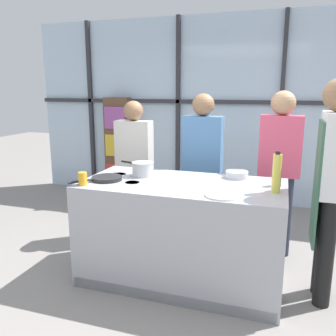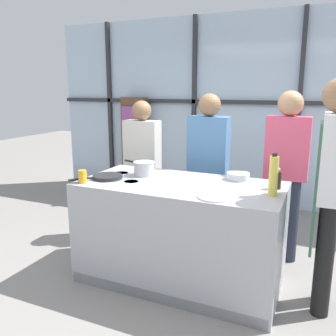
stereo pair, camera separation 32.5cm
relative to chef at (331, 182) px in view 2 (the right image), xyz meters
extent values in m
plane|color=gray|center=(-1.20, -0.04, -1.05)|extent=(18.00, 18.00, 0.00)
cube|color=silver|center=(-1.20, 2.47, 0.35)|extent=(6.40, 0.04, 2.80)
cube|color=#2D2D33|center=(-1.20, 2.42, 0.49)|extent=(6.40, 0.06, 0.06)
cube|color=#2D2D33|center=(-3.50, 2.42, 0.35)|extent=(0.06, 0.06, 2.80)
cube|color=#2D2D33|center=(-1.97, 2.42, 0.35)|extent=(0.06, 0.06, 2.80)
cube|color=#2D2D33|center=(-0.43, 2.42, 0.35)|extent=(0.06, 0.06, 2.80)
cube|color=brown|center=(-2.95, 2.29, -0.25)|extent=(0.43, 0.16, 1.60)
cube|color=red|center=(-2.95, 2.20, -0.70)|extent=(0.36, 0.03, 0.35)
cube|color=gold|center=(-2.95, 2.20, -0.22)|extent=(0.36, 0.03, 0.35)
cube|color=#994C93|center=(-2.95, 2.20, 0.22)|extent=(0.36, 0.03, 0.35)
cube|color=#A8AAB2|center=(-1.20, -0.04, -0.59)|extent=(1.78, 0.89, 0.92)
cube|color=black|center=(-1.75, -0.04, -0.13)|extent=(0.52, 0.52, 0.01)
cube|color=black|center=(-1.20, -0.47, -1.00)|extent=(1.74, 0.03, 0.10)
cylinder|color=#38383D|center=(-1.87, -0.17, -0.13)|extent=(0.13, 0.13, 0.01)
cylinder|color=#38383D|center=(-1.62, -0.17, -0.13)|extent=(0.13, 0.13, 0.01)
cylinder|color=#38383D|center=(-1.87, 0.08, -0.13)|extent=(0.13, 0.13, 0.01)
cylinder|color=#38383D|center=(-1.62, 0.08, -0.13)|extent=(0.13, 0.13, 0.01)
cylinder|color=black|center=(0.01, -0.09, -0.60)|extent=(0.13, 0.13, 0.91)
cylinder|color=black|center=(0.01, 0.09, -0.60)|extent=(0.13, 0.13, 0.91)
cube|color=white|center=(0.01, 0.00, 0.18)|extent=(0.19, 0.42, 0.65)
cube|color=#38664C|center=(-0.10, 0.00, -0.05)|extent=(0.02, 0.36, 1.00)
cylinder|color=#232838|center=(-1.91, 0.75, -0.65)|extent=(0.13, 0.13, 0.80)
cylinder|color=#232838|center=(-2.09, 0.75, -0.65)|extent=(0.13, 0.13, 0.80)
cube|color=beige|center=(-2.00, 0.75, 0.04)|extent=(0.41, 0.19, 0.58)
sphere|color=#8C6647|center=(-2.00, 0.75, 0.44)|extent=(0.22, 0.22, 0.22)
cylinder|color=#47382D|center=(-1.10, 0.75, -0.63)|extent=(0.14, 0.14, 0.84)
cylinder|color=#47382D|center=(-1.29, 0.75, -0.63)|extent=(0.14, 0.14, 0.84)
cube|color=#4C7AAD|center=(-1.20, 0.75, 0.09)|extent=(0.42, 0.19, 0.61)
sphere|color=#8C6647|center=(-1.20, 0.75, 0.52)|extent=(0.24, 0.24, 0.24)
cylinder|color=#232838|center=(-0.30, 0.75, -0.62)|extent=(0.13, 0.13, 0.86)
cylinder|color=#232838|center=(-0.49, 0.75, -0.62)|extent=(0.13, 0.13, 0.86)
cube|color=#DB4C6B|center=(-0.40, 0.75, 0.12)|extent=(0.41, 0.19, 0.62)
sphere|color=tan|center=(-0.40, 0.75, 0.55)|extent=(0.24, 0.24, 0.24)
cylinder|color=#232326|center=(-1.87, -0.17, -0.11)|extent=(0.28, 0.28, 0.03)
cylinder|color=#B26B2D|center=(-1.87, -0.17, -0.10)|extent=(0.21, 0.21, 0.01)
cylinder|color=#232326|center=(-2.03, -0.36, -0.10)|extent=(0.16, 0.18, 0.02)
cylinder|color=silver|center=(-1.62, 0.08, -0.06)|extent=(0.20, 0.20, 0.13)
cylinder|color=silver|center=(-1.62, 0.08, 0.00)|extent=(0.20, 0.20, 0.01)
cylinder|color=black|center=(-1.80, 0.14, -0.02)|extent=(0.17, 0.08, 0.02)
cylinder|color=white|center=(-0.79, -0.33, -0.12)|extent=(0.28, 0.28, 0.01)
cylinder|color=silver|center=(-0.76, 0.28, -0.10)|extent=(0.21, 0.21, 0.06)
cylinder|color=#4C4C51|center=(-0.76, 0.28, -0.07)|extent=(0.17, 0.17, 0.01)
cylinder|color=#E0CC4C|center=(-0.41, -0.10, 0.03)|extent=(0.07, 0.07, 0.31)
cylinder|color=black|center=(-0.41, -0.10, 0.19)|extent=(0.04, 0.04, 0.02)
cylinder|color=#332319|center=(-0.40, 0.11, -0.06)|extent=(0.06, 0.06, 0.14)
sphere|color=#B2B2B7|center=(-0.40, 0.11, 0.03)|extent=(0.04, 0.04, 0.04)
cylinder|color=orange|center=(-1.99, -0.39, -0.07)|extent=(0.07, 0.07, 0.11)
camera|label=1|loc=(-0.38, -2.96, 0.69)|focal=38.00mm
camera|label=2|loc=(-0.08, -2.85, 0.69)|focal=38.00mm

